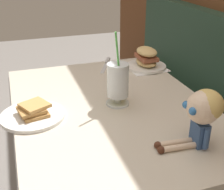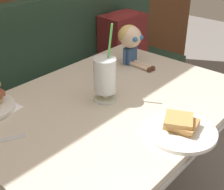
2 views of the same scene
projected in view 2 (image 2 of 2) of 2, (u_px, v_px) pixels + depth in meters
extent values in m
cube|color=#233D2D|center=(37.00, 143.00, 1.86)|extent=(2.60, 0.48, 0.45)
cube|color=#233D2D|center=(6.00, 57.00, 1.72)|extent=(2.60, 0.10, 0.55)
cube|color=beige|center=(111.00, 104.00, 1.27)|extent=(1.10, 0.80, 0.03)
cube|color=#B7BABF|center=(111.00, 109.00, 1.28)|extent=(1.11, 0.81, 0.02)
cylinder|color=#A5A8AD|center=(111.00, 170.00, 1.45)|extent=(0.14, 0.14, 0.65)
cylinder|color=white|center=(181.00, 131.00, 1.07)|extent=(0.25, 0.25, 0.01)
cube|color=#B78447|center=(181.00, 125.00, 1.08)|extent=(0.11, 0.11, 0.01)
cube|color=#B78447|center=(183.00, 124.00, 1.06)|extent=(0.11, 0.11, 0.01)
cube|color=tan|center=(179.00, 119.00, 1.06)|extent=(0.13, 0.13, 0.01)
cylinder|color=silver|center=(105.00, 98.00, 1.27)|extent=(0.10, 0.10, 0.01)
cylinder|color=silver|center=(105.00, 94.00, 1.26)|extent=(0.03, 0.03, 0.03)
cylinder|color=silver|center=(105.00, 75.00, 1.22)|extent=(0.09, 0.09, 0.14)
cylinder|color=#E0DB6B|center=(105.00, 79.00, 1.23)|extent=(0.08, 0.08, 0.11)
cylinder|color=#51B74C|center=(109.00, 52.00, 1.19)|extent=(0.02, 0.03, 0.22)
cube|color=silver|center=(4.00, 140.00, 1.04)|extent=(0.13, 0.08, 0.00)
cube|color=#385689|center=(130.00, 55.00, 1.59)|extent=(0.07, 0.04, 0.08)
sphere|color=beige|center=(131.00, 37.00, 1.54)|extent=(0.11, 0.11, 0.11)
ellipsoid|color=#D8B766|center=(129.00, 35.00, 1.54)|extent=(0.12, 0.11, 0.10)
sphere|color=#2D6BB2|center=(135.00, 39.00, 1.49)|extent=(0.03, 0.03, 0.03)
sphere|color=#2D6BB2|center=(141.00, 37.00, 1.52)|extent=(0.03, 0.03, 0.03)
cylinder|color=beige|center=(140.00, 66.00, 1.55)|extent=(0.03, 0.12, 0.02)
cylinder|color=beige|center=(143.00, 65.00, 1.56)|extent=(0.03, 0.12, 0.02)
sphere|color=#4C2819|center=(149.00, 70.00, 1.51)|extent=(0.03, 0.03, 0.03)
sphere|color=#4C2819|center=(153.00, 68.00, 1.53)|extent=(0.03, 0.03, 0.03)
cylinder|color=#385689|center=(125.00, 57.00, 1.56)|extent=(0.02, 0.02, 0.07)
cylinder|color=#385689|center=(135.00, 52.00, 1.61)|extent=(0.02, 0.02, 0.07)
cube|color=maroon|center=(122.00, 41.00, 2.20)|extent=(0.31, 0.22, 0.38)
cube|color=maroon|center=(135.00, 55.00, 2.17)|extent=(0.21, 0.07, 0.17)
ellipsoid|color=maroon|center=(123.00, 16.00, 2.11)|extent=(0.30, 0.21, 0.07)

